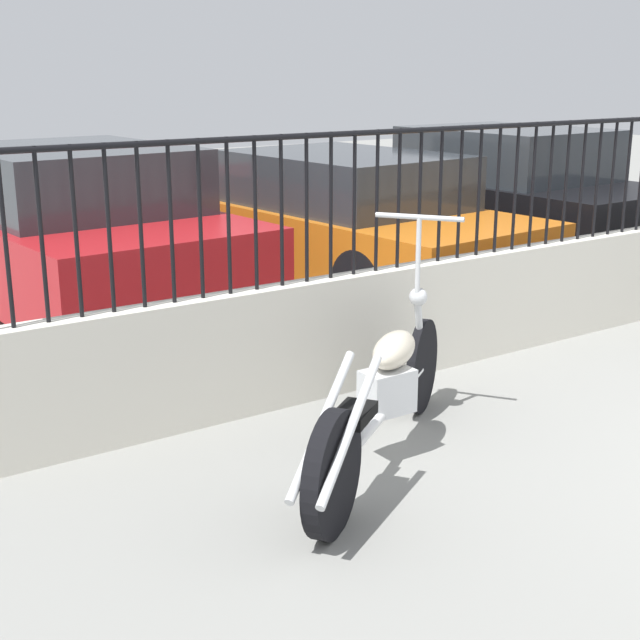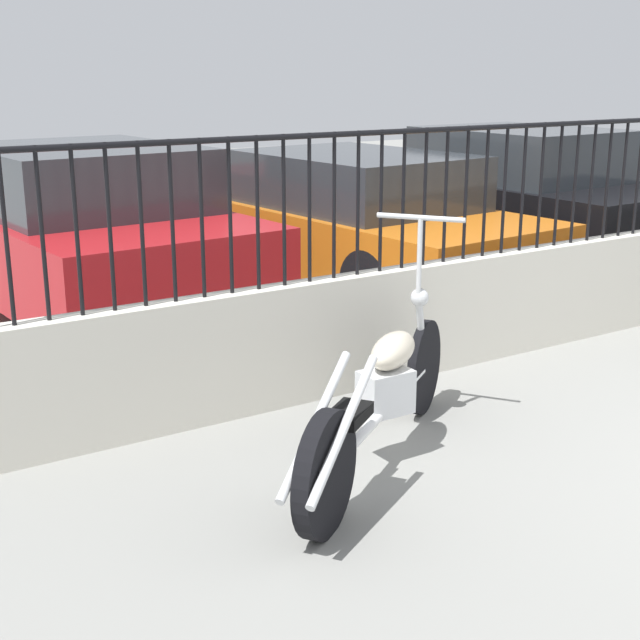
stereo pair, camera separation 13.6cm
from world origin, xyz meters
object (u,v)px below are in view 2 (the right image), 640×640
object	(u,v)px
car_red	(78,228)
car_black	(509,193)
motorcycle_white	(377,400)
car_orange	(345,217)

from	to	relation	value
car_red	car_black	xyz separation A→B (m)	(4.82, -0.39, -0.00)
car_red	car_black	bearing A→B (deg)	-98.65
car_black	car_red	bearing A→B (deg)	83.75
motorcycle_white	car_orange	world-z (taller)	car_orange
car_black	motorcycle_white	bearing A→B (deg)	127.63
motorcycle_white	car_black	size ratio (longest dim) A/B	0.46
motorcycle_white	car_black	xyz separation A→B (m)	(4.61, 3.76, 0.32)
motorcycle_white	car_orange	xyz separation A→B (m)	(2.33, 3.70, 0.26)
car_red	car_orange	distance (m)	2.58
car_red	car_orange	xyz separation A→B (m)	(2.54, -0.45, -0.06)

